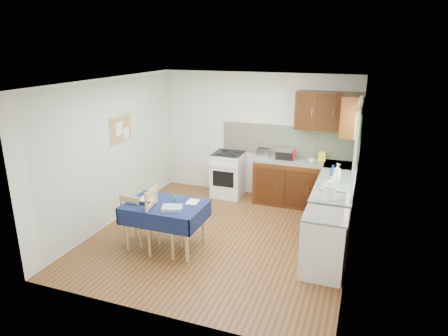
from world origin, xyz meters
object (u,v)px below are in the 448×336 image
(chair_far, at_px, (135,217))
(chair_near, at_px, (161,219))
(toaster, at_px, (263,153))
(sandwich_press, at_px, (285,154))
(dining_table, at_px, (165,210))
(dish_rack, at_px, (334,187))
(kettle, at_px, (329,191))

(chair_far, height_order, chair_near, chair_near)
(chair_near, relative_size, toaster, 4.12)
(sandwich_press, bearing_deg, chair_near, -93.29)
(chair_near, distance_m, sandwich_press, 2.94)
(toaster, bearing_deg, dining_table, -125.17)
(chair_far, distance_m, chair_near, 0.54)
(sandwich_press, bearing_deg, dining_table, -95.09)
(dish_rack, distance_m, kettle, 0.49)
(chair_far, relative_size, sandwich_press, 2.73)
(chair_near, height_order, dish_rack, dish_rack)
(chair_far, height_order, kettle, kettle)
(chair_near, height_order, kettle, kettle)
(toaster, xyz_separation_m, kettle, (1.45, -1.82, 0.04))
(kettle, bearing_deg, dish_rack, 87.13)
(chair_near, bearing_deg, toaster, -24.87)
(chair_near, height_order, toaster, toaster)
(toaster, xyz_separation_m, dish_rack, (1.48, -1.35, -0.06))
(dish_rack, relative_size, kettle, 1.47)
(chair_far, xyz_separation_m, sandwich_press, (1.82, 2.50, 0.54))
(dining_table, height_order, chair_far, chair_far)
(chair_far, bearing_deg, chair_near, 171.25)
(chair_near, relative_size, sandwich_press, 3.23)
(sandwich_press, bearing_deg, chair_far, -102.87)
(sandwich_press, xyz_separation_m, kettle, (1.03, -1.85, 0.04))
(toaster, height_order, dish_rack, dish_rack)
(dish_rack, bearing_deg, sandwich_press, 105.66)
(dining_table, bearing_deg, sandwich_press, 38.30)
(chair_far, xyz_separation_m, kettle, (2.84, 0.64, 0.57))
(sandwich_press, height_order, kettle, kettle)
(chair_far, relative_size, toaster, 3.48)
(toaster, bearing_deg, chair_near, -123.65)
(dining_table, distance_m, dish_rack, 2.61)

